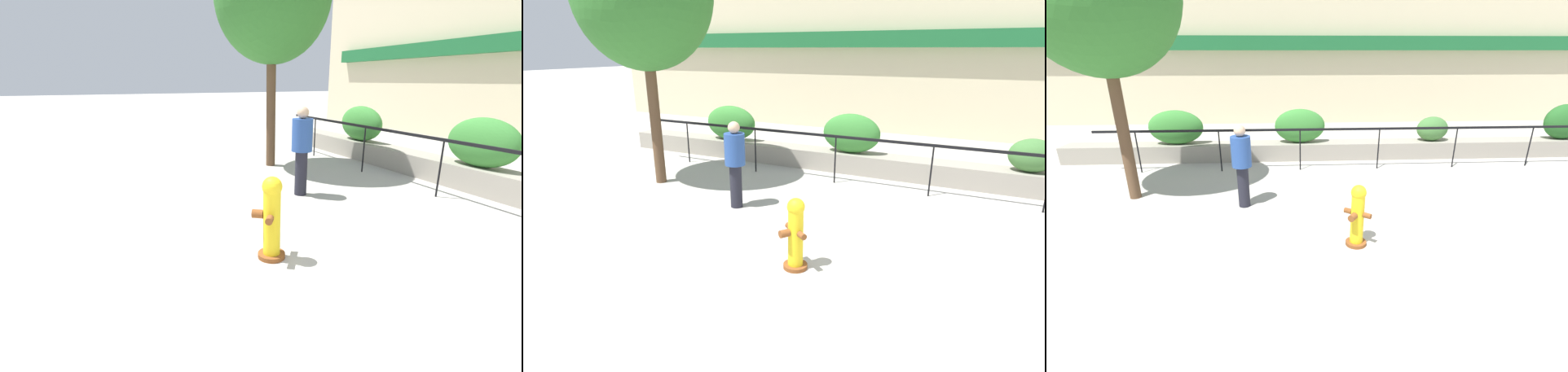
# 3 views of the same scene
# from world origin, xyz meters

# --- Properties ---
(ground_plane) EXTENTS (120.00, 120.00, 0.00)m
(ground_plane) POSITION_xyz_m (0.00, 0.00, 0.00)
(ground_plane) COLOR #B2ADA3
(hedge_bush_0) EXTENTS (1.57, 0.64, 0.99)m
(hedge_bush_0) POSITION_xyz_m (-5.71, 6.00, 0.99)
(hedge_bush_0) COLOR #387F33
(hedge_bush_0) RESTS_ON planter_wall_low
(hedge_bush_1) EXTENTS (1.48, 0.63, 0.99)m
(hedge_bush_1) POSITION_xyz_m (-2.11, 6.00, 1.00)
(hedge_bush_1) COLOR #387F33
(hedge_bush_1) RESTS_ON planter_wall_low
(fire_hydrant) EXTENTS (0.49, 0.49, 1.08)m
(fire_hydrant) POSITION_xyz_m (-1.35, 0.87, 0.55)
(fire_hydrant) COLOR brown
(fire_hydrant) RESTS_ON ground
(pedestrian) EXTENTS (0.57, 0.57, 1.73)m
(pedestrian) POSITION_xyz_m (-3.41, 2.57, 0.99)
(pedestrian) COLOR black
(pedestrian) RESTS_ON ground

